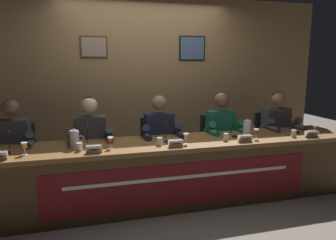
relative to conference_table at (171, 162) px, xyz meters
The scene contains 33 objects.
ground_plane 0.52m from the conference_table, 91.23° to the left, with size 12.00×12.00×0.00m, color #70665B.
wall_back_panelled 1.69m from the conference_table, 90.08° to the left, with size 5.78×0.14×2.60m.
conference_table is the anchor object (origin of this frame).
chair_far_left 1.84m from the conference_table, 158.53° to the left, with size 0.44×0.45×0.89m.
panelist_far_left 1.79m from the conference_table, 164.50° to the left, with size 0.51×0.48×1.22m.
juice_glass_far_left 1.53m from the conference_table, behind, with size 0.06×0.06×0.12m.
microphone_far_left 1.71m from the conference_table, behind, with size 0.06×0.17×0.22m.
chair_left 1.09m from the conference_table, 141.85° to the left, with size 0.44×0.45×0.89m.
panelist_left 1.00m from the conference_table, 151.03° to the left, with size 0.51×0.48×1.22m.
nameplate_left 0.89m from the conference_table, behind, with size 0.16×0.06×0.08m.
juice_glass_left 0.73m from the conference_table, behind, with size 0.06×0.06×0.12m.
water_cup_left 1.02m from the conference_table, behind, with size 0.06×0.06×0.08m.
microphone_left 0.95m from the conference_table, behind, with size 0.06×0.17×0.22m.
chair_center 0.68m from the conference_table, 90.21° to the left, with size 0.44×0.45×0.89m.
panelist_center 0.52m from the conference_table, 90.30° to the left, with size 0.51×0.48×1.22m.
nameplate_center 0.29m from the conference_table, 84.76° to the right, with size 0.16×0.06×0.08m.
juice_glass_center 0.35m from the conference_table, 21.87° to the right, with size 0.06×0.06×0.12m.
water_cup_center 0.29m from the conference_table, 169.26° to the right, with size 0.06×0.06×0.08m.
microphone_center 0.31m from the conference_table, 99.93° to the left, with size 0.06×0.17×0.22m.
chair_right 1.09m from the conference_table, 38.31° to the left, with size 0.44×0.45×0.89m.
panelist_right 1.00m from the conference_table, 29.12° to the left, with size 0.51×0.48×1.22m.
nameplate_right 0.89m from the conference_table, ahead, with size 0.17×0.06×0.08m.
juice_glass_right 1.08m from the conference_table, ahead, with size 0.06×0.06×0.12m.
water_cup_right 0.71m from the conference_table, ahead, with size 0.06×0.06×0.08m.
microphone_right 0.89m from the conference_table, 10.01° to the left, with size 0.06×0.17×0.22m.
chair_far_right 1.84m from the conference_table, 21.53° to the left, with size 0.44×0.45×0.89m.
panelist_far_right 1.79m from the conference_table, 15.54° to the left, with size 0.51×0.48×1.22m.
nameplate_far_right 1.77m from the conference_table, ahead, with size 0.17×0.06×0.08m.
juice_glass_far_right 1.89m from the conference_table, ahead, with size 0.06×0.06×0.12m.
water_cup_far_right 1.56m from the conference_table, ahead, with size 0.06×0.06×0.08m.
microphone_far_right 1.74m from the conference_table, ahead, with size 0.06×0.17×0.22m.
water_pitcher_left_side 1.08m from the conference_table, behind, with size 0.15×0.10×0.21m.
water_pitcher_right_side 1.09m from the conference_table, ahead, with size 0.15×0.10×0.21m.
Camera 1 is at (-0.91, -3.35, 1.61)m, focal length 33.20 mm.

